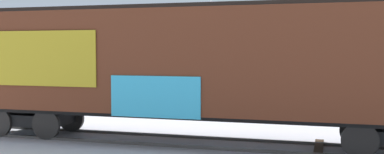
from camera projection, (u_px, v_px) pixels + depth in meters
ground_plane at (172, 142)px, 13.85m from camera, size 260.00×260.00×0.00m
track at (160, 140)px, 13.95m from camera, size 60.01×2.66×0.08m
freight_car at (195, 63)px, 13.51m from camera, size 15.95×3.12×4.06m
hillside at (306, 42)px, 88.29m from camera, size 148.98×40.56×13.13m
parked_car_blue at (151, 92)px, 21.17m from camera, size 4.37×2.09×1.55m
parked_car_silver at (301, 96)px, 19.29m from camera, size 4.65×2.14×1.62m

